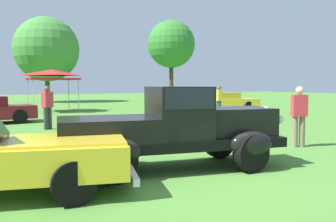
{
  "coord_description": "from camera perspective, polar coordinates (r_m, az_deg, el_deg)",
  "views": [
    {
      "loc": [
        -3.85,
        -5.8,
        1.74
      ],
      "look_at": [
        0.23,
        1.7,
        1.1
      ],
      "focal_mm": 37.53,
      "sensor_mm": 36.0,
      "label": 1
    }
  ],
  "objects": [
    {
      "name": "spectator_far_side",
      "position": [
        14.39,
        -18.99,
        0.78
      ],
      "size": [
        0.47,
        0.42,
        1.69
      ],
      "color": "#383838",
      "rests_on": "ground_plane"
    },
    {
      "name": "canopy_tent_right_field",
      "position": [
        23.82,
        -18.32,
        5.73
      ],
      "size": [
        2.97,
        2.97,
        2.71
      ],
      "color": "#B7B7BC",
      "rests_on": "ground_plane"
    },
    {
      "name": "ground_plane",
      "position": [
        7.17,
        4.94,
        -9.73
      ],
      "size": [
        120.0,
        120.0,
        0.0
      ],
      "primitive_type": "plane",
      "color": "#4C8433"
    },
    {
      "name": "feature_pickup_truck",
      "position": [
        7.21,
        0.98,
        -2.62
      ],
      "size": [
        4.73,
        2.46,
        1.7
      ],
      "color": "black",
      "rests_on": "ground_plane"
    },
    {
      "name": "treeline_mid_left",
      "position": [
        37.2,
        -19.13,
        9.45
      ],
      "size": [
        6.37,
        6.37,
        8.42
      ],
      "color": "brown",
      "rests_on": "ground_plane"
    },
    {
      "name": "show_car_yellow",
      "position": [
        23.76,
        9.27,
        1.5
      ],
      "size": [
        4.52,
        2.61,
        1.22
      ],
      "color": "yellow",
      "rests_on": "ground_plane"
    },
    {
      "name": "spectator_near_truck",
      "position": [
        19.24,
        8.29,
        1.8
      ],
      "size": [
        0.34,
        0.45,
        1.69
      ],
      "color": "#283351",
      "rests_on": "ground_plane"
    },
    {
      "name": "treeline_center",
      "position": [
        37.6,
        0.53,
        10.77
      ],
      "size": [
        5.0,
        5.0,
        8.5
      ],
      "color": "#47331E",
      "rests_on": "ground_plane"
    },
    {
      "name": "spectator_between_cars",
      "position": [
        10.41,
        20.51,
        -0.51
      ],
      "size": [
        0.46,
        0.39,
        1.69
      ],
      "color": "#7F7056",
      "rests_on": "ground_plane"
    }
  ]
}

